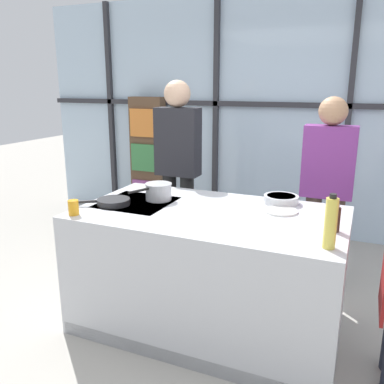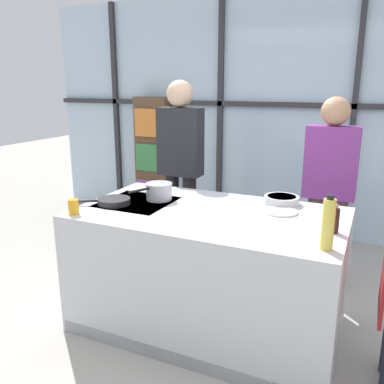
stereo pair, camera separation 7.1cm
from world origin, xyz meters
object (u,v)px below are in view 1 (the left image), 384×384
at_px(pepper_grinder, 336,219).
at_px(juice_glass_near, 73,208).
at_px(white_plate, 281,211).
at_px(mixing_bowl, 281,199).
at_px(saucepan, 158,191).
at_px(frying_pan, 113,202).
at_px(oil_bottle, 331,223).
at_px(spectator_center_left, 327,183).
at_px(spectator_far_left, 178,161).

distance_m(pepper_grinder, juice_glass_near, 1.73).
relative_size(white_plate, mixing_bowl, 0.92).
height_order(white_plate, juice_glass_near, juice_glass_near).
bearing_deg(pepper_grinder, white_plate, 145.50).
bearing_deg(white_plate, saucepan, -175.81).
distance_m(saucepan, juice_glass_near, 0.67).
distance_m(frying_pan, oil_bottle, 1.59).
xyz_separation_m(frying_pan, mixing_bowl, (1.15, 0.54, 0.01)).
height_order(spectator_center_left, white_plate, spectator_center_left).
distance_m(spectator_far_left, frying_pan, 1.10).
bearing_deg(juice_glass_near, mixing_bowl, 33.83).
height_order(spectator_center_left, oil_bottle, spectator_center_left).
xyz_separation_m(frying_pan, oil_bottle, (1.57, -0.23, 0.12)).
bearing_deg(pepper_grinder, spectator_far_left, 146.21).
bearing_deg(spectator_center_left, spectator_far_left, 0.00).
xyz_separation_m(spectator_far_left, frying_pan, (-0.03, -1.09, -0.13)).
height_order(spectator_center_left, juice_glass_near, spectator_center_left).
xyz_separation_m(spectator_center_left, white_plate, (-0.23, -0.77, -0.05)).
distance_m(saucepan, oil_bottle, 1.40).
bearing_deg(pepper_grinder, spectator_center_left, 98.12).
relative_size(mixing_bowl, oil_bottle, 0.84).
relative_size(saucepan, oil_bottle, 1.18).
bearing_deg(oil_bottle, juice_glass_near, -177.28).
bearing_deg(frying_pan, oil_bottle, -8.36).
bearing_deg(saucepan, white_plate, 4.19).
xyz_separation_m(frying_pan, pepper_grinder, (1.58, 0.06, 0.06)).
bearing_deg(spectator_center_left, saucepan, 35.63).
xyz_separation_m(saucepan, pepper_grinder, (1.32, -0.19, 0.01)).
bearing_deg(frying_pan, mixing_bowl, 24.94).
bearing_deg(pepper_grinder, mixing_bowl, 131.64).
height_order(frying_pan, saucepan, saucepan).
distance_m(spectator_center_left, pepper_grinder, 1.05).
height_order(spectator_far_left, frying_pan, spectator_far_left).
bearing_deg(juice_glass_near, saucepan, 57.03).
relative_size(frying_pan, pepper_grinder, 2.11).
height_order(frying_pan, juice_glass_near, juice_glass_near).
xyz_separation_m(saucepan, juice_glass_near, (-0.36, -0.56, -0.02)).
relative_size(saucepan, pepper_grinder, 1.97).
distance_m(saucepan, pepper_grinder, 1.34).
distance_m(mixing_bowl, pepper_grinder, 0.64).
distance_m(mixing_bowl, oil_bottle, 0.88).
xyz_separation_m(spectator_far_left, juice_glass_near, (-0.14, -1.40, -0.10)).
height_order(saucepan, oil_bottle, oil_bottle).
bearing_deg(spectator_far_left, oil_bottle, 139.30).
xyz_separation_m(spectator_center_left, frying_pan, (-1.43, -1.09, -0.04)).
distance_m(spectator_far_left, oil_bottle, 2.03).
height_order(oil_bottle, juice_glass_near, oil_bottle).
relative_size(saucepan, juice_glass_near, 3.52).
xyz_separation_m(white_plate, juice_glass_near, (-1.30, -0.63, 0.04)).
bearing_deg(mixing_bowl, spectator_far_left, 153.59).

